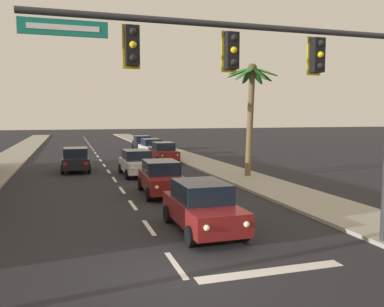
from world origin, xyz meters
TOP-DOWN VIEW (x-y plane):
  - ground_plane at (0.00, 0.00)m, footprint 220.00×220.00m
  - sidewalk_right at (7.80, 20.00)m, footprint 3.20×110.00m
  - lane_markings at (0.41, 19.90)m, footprint 4.28×87.20m
  - traffic_signal_mast at (3.03, 0.25)m, footprint 10.22×0.41m
  - sedan_lead_at_stop_bar at (1.66, 3.29)m, footprint 1.96×4.45m
  - sedan_third_in_queue at (1.75, 9.95)m, footprint 2.07×4.50m
  - sedan_fifth_in_queue at (1.60, 16.60)m, footprint 2.03×4.48m
  - sedan_oncoming_far at (-2.19, 19.88)m, footprint 2.04×4.49m
  - sedan_parked_nearest_kerb at (5.06, 23.58)m, footprint 1.96×4.46m
  - sedan_parked_mid_kerb at (5.07, 28.93)m, footprint 2.08×4.50m
  - sedan_parked_far_kerb at (5.28, 35.22)m, footprint 1.98×4.46m
  - palm_right_second at (8.35, 13.60)m, footprint 2.99×2.95m

SIDE VIEW (x-z plane):
  - ground_plane at x=0.00m, z-range 0.00..0.00m
  - lane_markings at x=0.41m, z-range 0.00..0.01m
  - sidewalk_right at x=7.80m, z-range 0.00..0.14m
  - sedan_lead_at_stop_bar at x=1.66m, z-range 0.01..1.69m
  - sedan_third_in_queue at x=1.75m, z-range 0.01..1.69m
  - sedan_fifth_in_queue at x=1.60m, z-range 0.01..1.69m
  - sedan_oncoming_far at x=-2.19m, z-range 0.01..1.69m
  - sedan_parked_nearest_kerb at x=5.06m, z-range 0.01..1.69m
  - sedan_parked_mid_kerb at x=5.07m, z-range 0.01..1.69m
  - sedan_parked_far_kerb at x=5.28m, z-range 0.01..1.69m
  - traffic_signal_mast at x=3.03m, z-range 1.56..8.43m
  - palm_right_second at x=8.35m, z-range 1.47..8.64m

